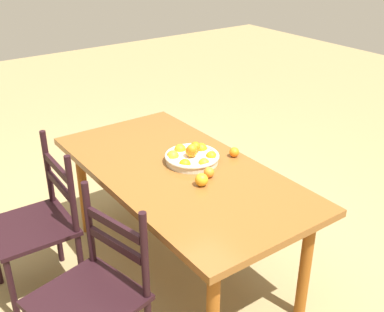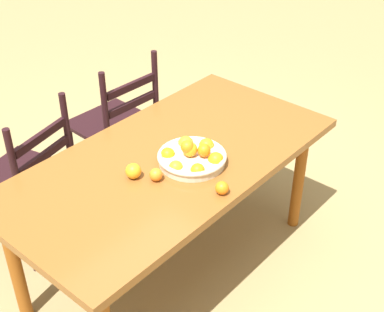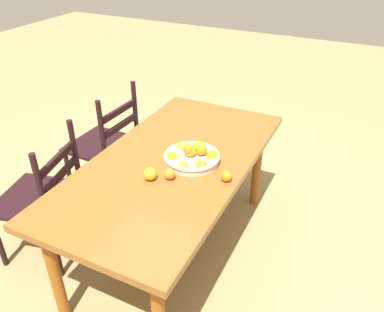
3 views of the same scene
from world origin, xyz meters
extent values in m
plane|color=#907B4F|center=(0.00, 0.00, 0.00)|extent=(12.00, 12.00, 0.00)
cube|color=brown|center=(0.00, 0.00, 0.70)|extent=(1.71, 0.87, 0.04)
cylinder|color=brown|center=(0.74, -0.32, 0.34)|extent=(0.06, 0.06, 0.68)
cylinder|color=brown|center=(-0.74, 0.32, 0.34)|extent=(0.06, 0.06, 0.68)
cylinder|color=brown|center=(0.74, 0.32, 0.34)|extent=(0.06, 0.06, 0.68)
cube|color=black|center=(0.33, 0.81, 0.46)|extent=(0.46, 0.46, 0.03)
cylinder|color=black|center=(0.53, 1.00, 0.22)|extent=(0.04, 0.04, 0.44)
cylinder|color=black|center=(0.14, 1.01, 0.22)|extent=(0.04, 0.04, 0.44)
cylinder|color=black|center=(0.52, 0.61, 0.22)|extent=(0.04, 0.04, 0.44)
cylinder|color=black|center=(0.13, 0.62, 0.22)|extent=(0.04, 0.04, 0.44)
cylinder|color=black|center=(0.52, 0.61, 0.70)|extent=(0.04, 0.04, 0.47)
cylinder|color=black|center=(0.13, 0.62, 0.70)|extent=(0.04, 0.04, 0.47)
cube|color=black|center=(0.33, 0.61, 0.66)|extent=(0.36, 0.03, 0.04)
cube|color=black|center=(0.33, 0.61, 0.78)|extent=(0.36, 0.03, 0.04)
cube|color=black|center=(-0.37, 0.79, 0.43)|extent=(0.55, 0.55, 0.03)
cylinder|color=black|center=(-0.22, 1.03, 0.21)|extent=(0.04, 0.04, 0.42)
cylinder|color=black|center=(-0.13, 0.64, 0.21)|extent=(0.04, 0.04, 0.42)
cylinder|color=black|center=(-0.52, 0.55, 0.21)|extent=(0.04, 0.04, 0.42)
cylinder|color=black|center=(-0.13, 0.64, 0.67)|extent=(0.04, 0.04, 0.46)
cylinder|color=black|center=(-0.52, 0.55, 0.67)|extent=(0.04, 0.04, 0.46)
cube|color=black|center=(-0.32, 0.59, 0.64)|extent=(0.36, 0.11, 0.04)
cube|color=black|center=(-0.32, 0.59, 0.75)|extent=(0.36, 0.11, 0.04)
cylinder|color=beige|center=(0.03, -0.11, 0.75)|extent=(0.32, 0.32, 0.04)
torus|color=beige|center=(0.03, -0.11, 0.77)|extent=(0.33, 0.33, 0.02)
sphere|color=orange|center=(0.15, -0.11, 0.76)|extent=(0.08, 0.08, 0.08)
sphere|color=orange|center=(0.10, -0.02, 0.76)|extent=(0.08, 0.08, 0.08)
sphere|color=orange|center=(-0.03, -0.02, 0.76)|extent=(0.07, 0.07, 0.07)
sphere|color=orange|center=(-0.08, -0.12, 0.76)|extent=(0.07, 0.07, 0.07)
sphere|color=orange|center=(-0.04, -0.21, 0.76)|extent=(0.07, 0.07, 0.07)
sphere|color=orange|center=(0.08, -0.22, 0.76)|extent=(0.08, 0.08, 0.08)
sphere|color=orange|center=(0.01, -0.10, 0.82)|extent=(0.06, 0.06, 0.06)
sphere|color=orange|center=(0.03, -0.11, 0.80)|extent=(0.07, 0.07, 0.07)
sphere|color=orange|center=(0.06, -0.16, 0.80)|extent=(0.06, 0.06, 0.06)
sphere|color=orange|center=(-0.18, -0.08, 0.76)|extent=(0.06, 0.06, 0.06)
sphere|color=orange|center=(-0.23, 0.01, 0.76)|extent=(0.07, 0.07, 0.07)
sphere|color=orange|center=(-0.06, -0.37, 0.76)|extent=(0.06, 0.06, 0.06)
camera|label=1|loc=(-2.03, 1.37, 2.02)|focal=44.01mm
camera|label=2|loc=(-1.58, -1.51, 2.20)|focal=50.81mm
camera|label=3|loc=(-1.71, -0.97, 1.95)|focal=36.43mm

